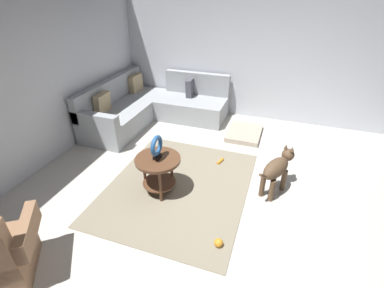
# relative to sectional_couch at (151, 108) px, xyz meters

# --- Properties ---
(ground_plane) EXTENTS (6.00, 6.00, 0.10)m
(ground_plane) POSITION_rel_sectional_couch_xyz_m (-1.99, -2.01, -0.34)
(ground_plane) COLOR beige
(wall_back) EXTENTS (6.00, 0.12, 2.70)m
(wall_back) POSITION_rel_sectional_couch_xyz_m (-1.99, 0.93, 1.06)
(wall_back) COLOR silver
(wall_back) RESTS_ON ground_plane
(wall_right) EXTENTS (0.12, 6.00, 2.70)m
(wall_right) POSITION_rel_sectional_couch_xyz_m (0.95, -2.01, 1.06)
(wall_right) COLOR silver
(wall_right) RESTS_ON ground_plane
(area_rug) EXTENTS (2.30, 1.90, 0.01)m
(area_rug) POSITION_rel_sectional_couch_xyz_m (-1.84, -1.31, -0.29)
(area_rug) COLOR gray
(area_rug) RESTS_ON ground_plane
(sectional_couch) EXTENTS (2.20, 2.25, 0.88)m
(sectional_couch) POSITION_rel_sectional_couch_xyz_m (0.00, 0.00, 0.00)
(sectional_couch) COLOR #9EA3A8
(sectional_couch) RESTS_ON ground_plane
(side_table) EXTENTS (0.60, 0.60, 0.54)m
(side_table) POSITION_rel_sectional_couch_xyz_m (-2.02, -1.11, 0.12)
(side_table) COLOR brown
(side_table) RESTS_ON ground_plane
(torus_sculpture) EXTENTS (0.28, 0.08, 0.33)m
(torus_sculpture) POSITION_rel_sectional_couch_xyz_m (-2.02, -1.11, 0.42)
(torus_sculpture) COLOR black
(torus_sculpture) RESTS_ON side_table
(dog_bed_mat) EXTENTS (0.80, 0.60, 0.09)m
(dog_bed_mat) POSITION_rel_sectional_couch_xyz_m (-0.01, -1.93, -0.25)
(dog_bed_mat) COLOR #B2A38E
(dog_bed_mat) RESTS_ON ground_plane
(dog) EXTENTS (0.79, 0.43, 0.63)m
(dog) POSITION_rel_sectional_couch_xyz_m (-1.50, -2.60, 0.09)
(dog) COLOR brown
(dog) RESTS_ON ground_plane
(dog_toy_ball) EXTENTS (0.10, 0.10, 0.10)m
(dog_toy_ball) POSITION_rel_sectional_couch_xyz_m (-2.66, -2.11, -0.24)
(dog_toy_ball) COLOR orange
(dog_toy_ball) RESTS_ON ground_plane
(dog_toy_rope) EXTENTS (0.16, 0.09, 0.05)m
(dog_toy_rope) POSITION_rel_sectional_couch_xyz_m (-1.06, -1.73, -0.27)
(dog_toy_rope) COLOR orange
(dog_toy_rope) RESTS_ON ground_plane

